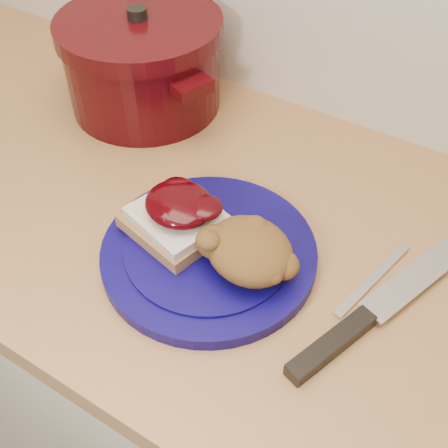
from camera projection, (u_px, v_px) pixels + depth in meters
The scene contains 8 objects.
base_cabinet at pixel (226, 387), 1.10m from camera, with size 4.00×0.60×0.86m, color beige.
plate at pixel (209, 253), 0.71m from camera, with size 0.27×0.27×0.02m, color #0B054D.
sandwich at pixel (177, 215), 0.70m from camera, with size 0.14×0.12×0.06m.
stuffing_mound at pixel (250, 250), 0.66m from camera, with size 0.11×0.10×0.06m, color brown.
chef_knife at pixel (358, 323), 0.64m from camera, with size 0.13×0.32×0.02m.
butter_knife at pixel (373, 279), 0.69m from camera, with size 0.15×0.01×0.00m, color silver.
dutch_oven at pixel (143, 63), 0.91m from camera, with size 0.34×0.34×0.17m.
pepper_grinder at pixel (138, 73), 0.92m from camera, with size 0.07×0.07×0.12m.
Camera 1 is at (0.28, 1.04, 1.45)m, focal length 45.00 mm.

